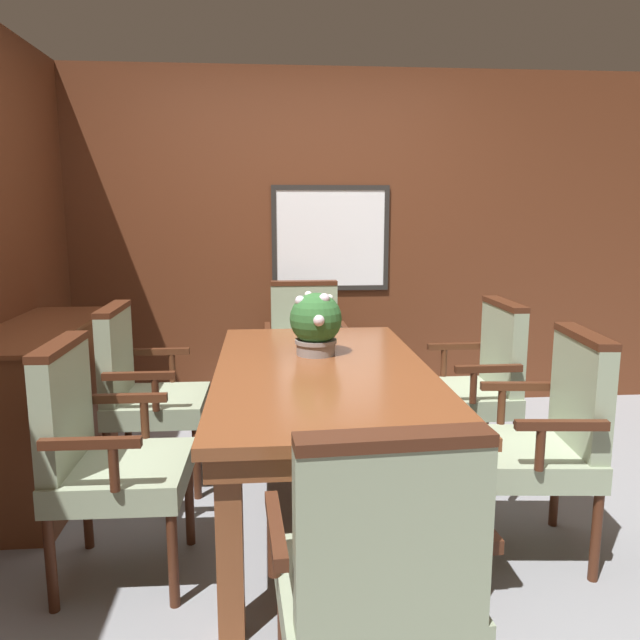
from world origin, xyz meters
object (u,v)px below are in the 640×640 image
Objects in this scene: chair_head_far at (306,346)px; sideboard_cabinet at (44,408)px; chair_left_near at (102,451)px; potted_plant at (316,323)px; dining_table at (323,386)px; chair_left_far at (143,387)px; chair_right_near at (546,434)px; chair_right_far at (477,380)px; chair_head_near at (378,575)px.

chair_head_far reaches higher than sideboard_cabinet.
chair_left_near is 2.99× the size of potted_plant.
dining_table is 1.99× the size of chair_left_far.
chair_head_far is 1.14m from potted_plant.
sideboard_cabinet is (-2.34, 0.84, -0.10)m from chair_right_near.
chair_head_far is at bearing -44.77° from chair_left_far.
chair_right_far is 1.00× the size of chair_left_near.
potted_plant reaches higher than chair_right_near.
chair_right_far is at bearing 25.02° from dining_table.
sideboard_cabinet is (-1.45, 1.79, -0.10)m from chair_head_near.
chair_head_near is at bearing -133.77° from chair_left_near.
potted_plant is 0.25× the size of sideboard_cabinet.
potted_plant is at bearing -121.55° from chair_right_near.
chair_right_far is at bearing -46.38° from chair_head_far.
potted_plant reaches higher than sideboard_cabinet.
sideboard_cabinet reaches higher than dining_table.
chair_right_far reaches higher than dining_table.
chair_head_near is 2.99× the size of potted_plant.
chair_right_near is (1.82, 0.03, 0.00)m from chair_left_near.
chair_left_near is (0.01, -0.89, 0.00)m from chair_left_far.
chair_head_far and chair_right_near have the same top height.
chair_left_far is 1.00× the size of chair_right_near.
chair_head_far is at bearing -93.03° from chair_head_near.
potted_plant is (0.90, 0.72, 0.36)m from chair_left_near.
chair_left_far and chair_head_near have the same top height.
chair_head_far is at bearing -26.03° from chair_left_near.
potted_plant is (-0.01, 0.26, 0.26)m from dining_table.
sideboard_cabinet is at bearing -90.43° from chair_right_far.
chair_left_far is 0.75× the size of sideboard_cabinet.
chair_left_far is 1.82m from chair_right_far.
dining_table is at bearing -114.51° from chair_left_far.
chair_left_near is at bearing -117.55° from chair_head_far.
potted_plant is (-0.92, 0.69, 0.36)m from chair_right_near.
chair_right_near is at bearing -0.05° from chair_right_far.
chair_left_near is (-0.91, -0.45, -0.11)m from dining_table.
sideboard_cabinet is (-1.44, -0.93, -0.10)m from chair_head_far.
chair_head_near is (0.01, -2.72, 0.00)m from chair_head_far.
chair_left_far is (-0.92, 0.43, -0.11)m from dining_table.
chair_head_near is 1.00× the size of chair_left_near.
potted_plant reaches higher than chair_left_near.
sideboard_cabinet is at bearing -147.67° from chair_head_far.
chair_head_far is at bearing 32.84° from sideboard_cabinet.
chair_left_far is at bearing 154.79° from dining_table.
potted_plant is (-0.02, -1.08, 0.36)m from chair_head_far.
dining_table is at bearing -65.50° from chair_right_far.
chair_left_near reaches higher than dining_table.
chair_head_near is (0.94, -1.81, 0.00)m from chair_left_far.
chair_right_far is (1.82, -0.01, 0.00)m from chair_left_far.
chair_head_near is 2.31m from sideboard_cabinet.
chair_left_far is at bearing -90.96° from chair_right_far.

